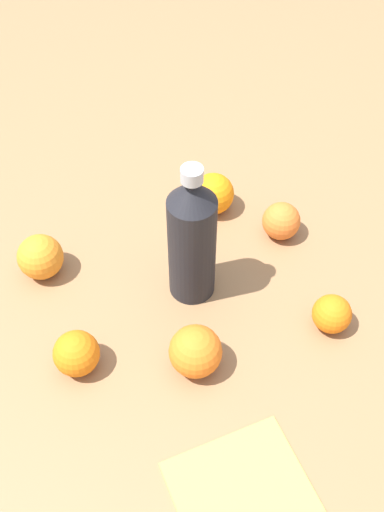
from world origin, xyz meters
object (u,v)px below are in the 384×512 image
at_px(orange_0, 76,353).
at_px(orange_1, 40,257).
at_px(orange_4, 281,221).
at_px(orange_3, 213,194).
at_px(orange_5, 332,314).
at_px(water_bottle, 192,238).
at_px(orange_2, 195,351).
at_px(folded_napkin, 238,491).

height_order(orange_0, orange_1, orange_1).
bearing_deg(orange_4, orange_3, 136.74).
distance_m(orange_3, orange_5, 0.32).
bearing_deg(orange_1, water_bottle, -22.06).
bearing_deg(orange_3, water_bottle, -116.34).
relative_size(orange_2, folded_napkin, 0.45).
bearing_deg(water_bottle, orange_4, 150.36).
bearing_deg(orange_0, orange_2, -14.34).
distance_m(orange_2, orange_3, 0.34).
bearing_deg(water_bottle, orange_0, -25.67).
bearing_deg(orange_0, orange_3, 43.61).
bearing_deg(orange_2, folded_napkin, -88.23).
height_order(water_bottle, orange_2, water_bottle).
distance_m(water_bottle, orange_2, 0.17).
height_order(orange_0, orange_2, orange_2).
relative_size(orange_0, orange_3, 0.91).
xyz_separation_m(orange_2, folded_napkin, (0.01, -0.20, -0.04)).
bearing_deg(orange_4, orange_0, -154.93).
distance_m(water_bottle, orange_4, 0.22).
relative_size(water_bottle, orange_4, 3.85).
bearing_deg(orange_0, water_bottle, 26.93).
bearing_deg(orange_5, orange_0, 176.21).
xyz_separation_m(orange_5, folded_napkin, (-0.22, -0.22, -0.03)).
xyz_separation_m(orange_0, orange_5, (0.39, -0.03, -0.00)).
xyz_separation_m(orange_3, orange_4, (0.10, -0.09, -0.00)).
distance_m(orange_0, orange_5, 0.40).
bearing_deg(orange_4, orange_5, -87.63).
height_order(orange_1, orange_4, orange_1).
bearing_deg(orange_5, folded_napkin, -135.39).
relative_size(orange_1, orange_2, 0.97).
distance_m(orange_5, folded_napkin, 0.31).
relative_size(orange_3, folded_napkin, 0.44).
relative_size(orange_4, orange_5, 1.09).
height_order(water_bottle, orange_4, water_bottle).
relative_size(orange_1, orange_5, 1.24).
bearing_deg(orange_2, orange_5, 4.43).
distance_m(orange_0, orange_1, 0.20).
bearing_deg(folded_napkin, orange_4, 63.57).
bearing_deg(orange_1, orange_4, -2.50).
bearing_deg(orange_1, orange_2, -49.90).
height_order(orange_2, orange_4, orange_2).
relative_size(orange_0, orange_2, 0.87).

